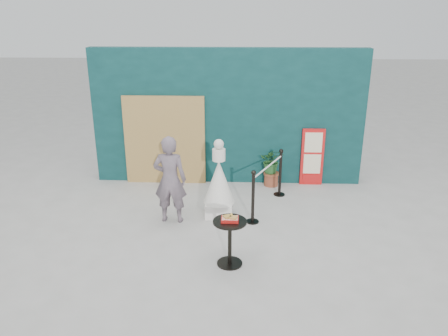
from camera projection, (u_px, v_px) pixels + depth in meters
ground at (221, 249)px, 7.26m from camera, size 60.00×60.00×0.00m
back_wall at (228, 117)px, 9.71m from camera, size 6.00×0.30×3.00m
bamboo_fence at (165, 140)px, 9.74m from camera, size 1.80×0.08×2.00m
woman at (170, 180)px, 7.97m from camera, size 0.62×0.42×1.66m
menu_board at (312, 157)px, 9.74m from camera, size 0.50×0.07×1.30m
statue at (219, 185)px, 8.26m from camera, size 0.60×0.60×1.53m
cafe_table at (230, 236)px, 6.67m from camera, size 0.52×0.52×0.75m
food_basket at (230, 219)px, 6.58m from camera, size 0.26×0.19×0.11m
planter at (272, 164)px, 9.72m from camera, size 0.52×0.45×0.88m
stanchion_barrier at (268, 185)px, 8.62m from camera, size 0.84×1.54×1.03m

